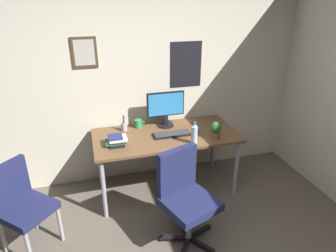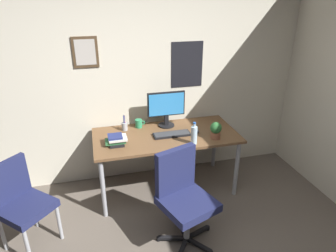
{
  "view_description": "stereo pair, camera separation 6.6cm",
  "coord_description": "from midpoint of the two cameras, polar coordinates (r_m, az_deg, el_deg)",
  "views": [
    {
      "loc": [
        -0.57,
        -1.36,
        2.27
      ],
      "look_at": [
        0.26,
        1.57,
        0.9
      ],
      "focal_mm": 32.02,
      "sensor_mm": 36.0,
      "label": 1
    },
    {
      "loc": [
        -0.5,
        -1.38,
        2.27
      ],
      "look_at": [
        0.26,
        1.57,
        0.9
      ],
      "focal_mm": 32.02,
      "sensor_mm": 36.0,
      "label": 2
    }
  ],
  "objects": [
    {
      "name": "pen_cup",
      "position": [
        3.61,
        -7.76,
        -0.0
      ],
      "size": [
        0.07,
        0.07,
        0.2
      ],
      "color": "#9EA0A5",
      "rests_on": "desk"
    },
    {
      "name": "keyboard",
      "position": [
        3.47,
        1.29,
        -1.59
      ],
      "size": [
        0.43,
        0.15,
        0.03
      ],
      "color": "black",
      "rests_on": "desk"
    },
    {
      "name": "coffee_mug_near",
      "position": [
        3.67,
        -5.06,
        0.5
      ],
      "size": [
        0.12,
        0.08,
        0.1
      ],
      "color": "#2D8C59",
      "rests_on": "desk"
    },
    {
      "name": "potted_plant",
      "position": [
        3.41,
        9.63,
        -0.72
      ],
      "size": [
        0.13,
        0.13,
        0.2
      ],
      "color": "brown",
      "rests_on": "desk"
    },
    {
      "name": "computer_mouse",
      "position": [
        3.56,
        5.91,
        -0.91
      ],
      "size": [
        0.06,
        0.11,
        0.04
      ],
      "color": "black",
      "rests_on": "desk"
    },
    {
      "name": "wall_back",
      "position": [
        3.69,
        -5.8,
        8.88
      ],
      "size": [
        4.4,
        0.1,
        2.6
      ],
      "color": "beige",
      "rests_on": "ground_plane"
    },
    {
      "name": "desk",
      "position": [
        3.52,
        0.13,
        -2.65
      ],
      "size": [
        1.67,
        0.8,
        0.75
      ],
      "color": "brown",
      "rests_on": "ground_plane"
    },
    {
      "name": "book_stack_left",
      "position": [
        3.29,
        -9.25,
        -2.65
      ],
      "size": [
        0.23,
        0.18,
        0.11
      ],
      "color": "black",
      "rests_on": "desk"
    },
    {
      "name": "monitor",
      "position": [
        3.63,
        0.19,
        3.53
      ],
      "size": [
        0.46,
        0.2,
        0.43
      ],
      "color": "black",
      "rests_on": "desk"
    },
    {
      "name": "side_chair",
      "position": [
        3.16,
        -25.74,
        -12.61
      ],
      "size": [
        0.59,
        0.59,
        0.88
      ],
      "color": "#1E234C",
      "rests_on": "ground_plane"
    },
    {
      "name": "water_bottle",
      "position": [
        3.26,
        5.56,
        -1.67
      ],
      "size": [
        0.07,
        0.07,
        0.25
      ],
      "color": "silver",
      "rests_on": "desk"
    },
    {
      "name": "office_chair",
      "position": [
        2.9,
        3.49,
        -12.73
      ],
      "size": [
        0.59,
        0.6,
        0.95
      ],
      "color": "#1E234C",
      "rests_on": "ground_plane"
    }
  ]
}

